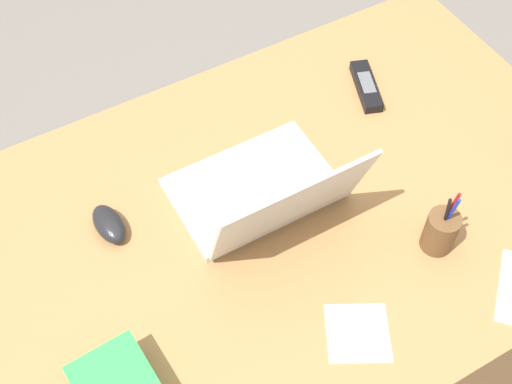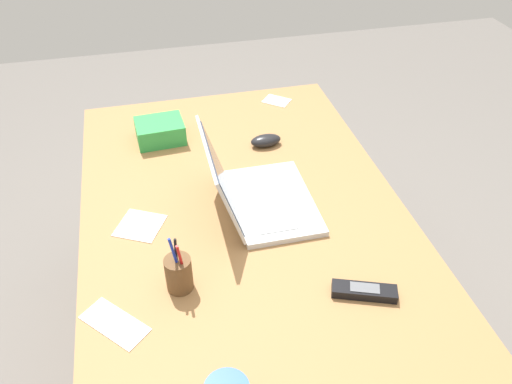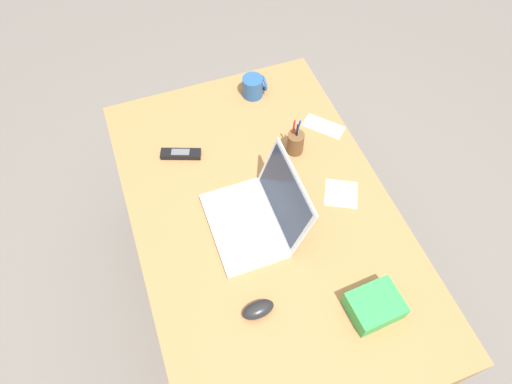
% 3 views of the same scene
% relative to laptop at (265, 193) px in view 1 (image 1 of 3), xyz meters
% --- Properties ---
extents(ground_plane, '(6.00, 6.00, 0.00)m').
position_rel_laptop_xyz_m(ground_plane, '(-0.02, 0.04, -0.79)').
color(ground_plane, slate).
extents(desk, '(1.46, 0.94, 0.74)m').
position_rel_laptop_xyz_m(desk, '(-0.02, 0.04, -0.42)').
color(desk, '#9E7042').
rests_on(desk, ground).
extents(laptop, '(0.34, 0.31, 0.23)m').
position_rel_laptop_xyz_m(laptop, '(0.00, 0.00, 0.00)').
color(laptop, silver).
rests_on(laptop, desk).
extents(computer_mouse, '(0.06, 0.11, 0.04)m').
position_rel_laptop_xyz_m(computer_mouse, '(0.31, -0.11, -0.03)').
color(computer_mouse, black).
rests_on(computer_mouse, desk).
extents(cordless_phone, '(0.10, 0.16, 0.03)m').
position_rel_laptop_xyz_m(cordless_phone, '(-0.39, -0.18, -0.04)').
color(cordless_phone, black).
rests_on(cordless_phone, desk).
extents(pen_holder, '(0.07, 0.07, 0.17)m').
position_rel_laptop_xyz_m(pen_holder, '(-0.26, 0.26, 0.00)').
color(pen_holder, brown).
rests_on(pen_holder, desk).
extents(paper_note_near_laptop, '(0.16, 0.16, 0.00)m').
position_rel_laptop_xyz_m(paper_note_near_laptop, '(-0.01, 0.34, -0.05)').
color(paper_note_near_laptop, white).
rests_on(paper_note_near_laptop, desk).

